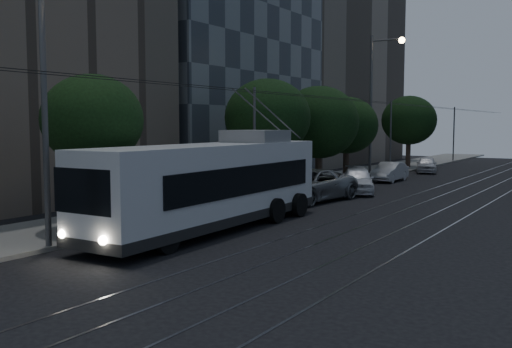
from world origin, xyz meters
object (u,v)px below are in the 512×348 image
object	(u,v)px
trolleybus	(214,184)
car_white_a	(358,180)
pickup_silver	(309,185)
streetlamp_far	(377,94)
car_white_c	(389,172)
streetlamp_near	(52,75)
car_white_b	(356,177)
car_white_d	(427,165)

from	to	relation	value
trolleybus	car_white_a	distance (m)	14.15
pickup_silver	streetlamp_far	size ratio (longest dim) A/B	0.59
car_white_c	streetlamp_near	distance (m)	28.45
pickup_silver	car_white_b	bearing A→B (deg)	101.90
trolleybus	pickup_silver	distance (m)	9.40
car_white_a	streetlamp_near	world-z (taller)	streetlamp_near
car_white_b	car_white_c	distance (m)	4.69
car_white_a	car_white_d	world-z (taller)	car_white_a
streetlamp_near	car_white_c	bearing A→B (deg)	87.78
car_white_d	streetlamp_far	size ratio (longest dim) A/B	0.39
car_white_d	streetlamp_far	bearing A→B (deg)	-113.11
trolleybus	car_white_a	world-z (taller)	trolleybus
car_white_b	streetlamp_far	size ratio (longest dim) A/B	0.43
pickup_silver	car_white_d	size ratio (longest dim) A/B	1.51
car_white_b	car_white_c	world-z (taller)	car_white_c
trolleybus	streetlamp_near	bearing A→B (deg)	-109.76
car_white_a	car_white_c	bearing A→B (deg)	72.58
car_white_a	car_white_c	xyz separation A→B (m)	(-0.88, 7.93, -0.09)
car_white_a	car_white_c	size ratio (longest dim) A/B	1.09
pickup_silver	car_white_c	distance (m)	12.72
car_white_b	car_white_c	bearing A→B (deg)	59.60
pickup_silver	car_white_d	world-z (taller)	pickup_silver
pickup_silver	car_white_a	bearing A→B (deg)	87.73
car_white_c	streetlamp_far	xyz separation A→B (m)	(-1.07, -0.06, 5.63)
car_white_a	car_white_b	distance (m)	3.60
car_white_a	streetlamp_far	world-z (taller)	streetlamp_far
streetlamp_far	streetlamp_near	bearing A→B (deg)	-90.03
car_white_b	car_white_d	size ratio (longest dim) A/B	1.10
car_white_c	streetlamp_far	bearing A→B (deg)	-176.52
car_white_b	streetlamp_far	world-z (taller)	streetlamp_far
trolleybus	car_white_b	bearing A→B (deg)	92.53
trolleybus	car_white_b	world-z (taller)	trolleybus
trolleybus	car_white_c	bearing A→B (deg)	90.02
car_white_c	car_white_d	distance (m)	8.81
car_white_a	car_white_d	bearing A→B (deg)	68.93
car_white_d	streetlamp_far	world-z (taller)	streetlamp_far
pickup_silver	streetlamp_near	size ratio (longest dim) A/B	0.66
car_white_a	streetlamp_far	xyz separation A→B (m)	(-1.95, 7.87, 5.54)
car_white_b	trolleybus	bearing A→B (deg)	-108.55
streetlamp_far	car_white_b	bearing A→B (deg)	-84.04
car_white_a	streetlamp_near	bearing A→B (deg)	-119.34
trolleybus	car_white_a	xyz separation A→B (m)	(0.07, 14.11, -1.01)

